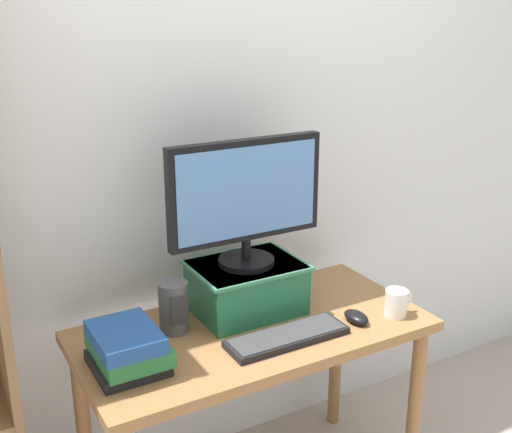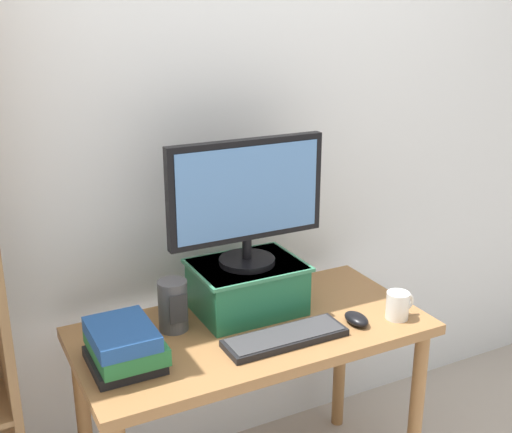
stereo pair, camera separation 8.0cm
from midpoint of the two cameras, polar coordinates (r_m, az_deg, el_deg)
The scene contains 9 objects.
back_wall at distance 2.31m, azimuth -4.01°, elevation 7.70°, with size 7.00×0.08×2.60m.
desk at distance 2.21m, azimuth 0.72°, elevation -11.92°, with size 1.16×0.57×0.71m.
riser_box at distance 2.22m, azimuth 0.23°, elevation -6.17°, with size 0.37×0.29×0.18m.
computer_monitor at distance 2.11m, azimuth 0.26°, elevation 1.70°, with size 0.55×0.19×0.43m.
keyboard at distance 2.07m, azimuth 3.73°, elevation -10.69°, with size 0.40×0.13×0.02m.
computer_mouse at distance 2.20m, azimuth 9.96°, elevation -8.96°, with size 0.06×0.10×0.04m.
book_stack at distance 1.95m, azimuth -10.48°, elevation -11.22°, with size 0.21×0.26×0.13m.
coffee_mug at distance 2.25m, azimuth 13.52°, elevation -7.69°, with size 0.11×0.08×0.09m.
desk_speaker at distance 2.11m, azimuth -6.31°, elevation -7.87°, with size 0.10×0.10×0.17m.
Camera 2 is at (-0.86, -1.70, 1.73)m, focal length 45.00 mm.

